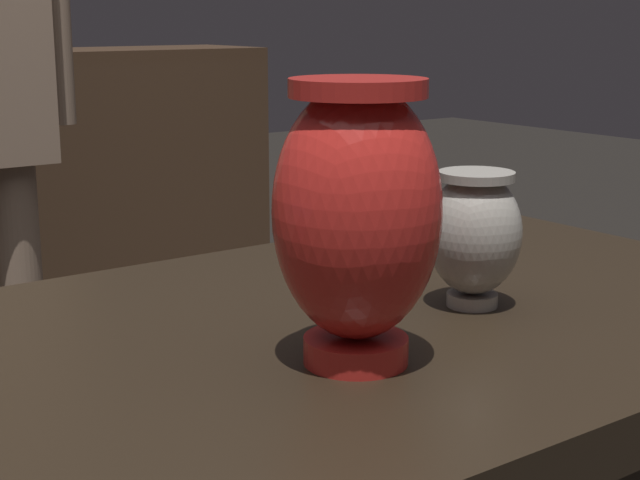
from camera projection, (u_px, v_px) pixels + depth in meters
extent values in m
cube|color=black|center=(287.00, 356.00, 0.94)|extent=(1.20, 0.64, 0.05)
cylinder|color=red|center=(356.00, 350.00, 0.85)|extent=(0.09, 0.09, 0.02)
ellipsoid|color=red|center=(357.00, 212.00, 0.82)|extent=(0.14, 0.14, 0.22)
cylinder|color=red|center=(358.00, 88.00, 0.80)|extent=(0.12, 0.12, 0.02)
cylinder|color=gray|center=(472.00, 299.00, 1.02)|extent=(0.05, 0.05, 0.01)
ellipsoid|color=gray|center=(474.00, 234.00, 1.00)|extent=(0.10, 0.10, 0.13)
cylinder|color=gray|center=(477.00, 176.00, 0.99)|extent=(0.08, 0.08, 0.01)
cylinder|color=#846B56|center=(22.00, 326.00, 2.28)|extent=(0.11, 0.11, 0.77)
cylinder|color=#846B56|center=(54.00, 7.00, 2.19)|extent=(0.07, 0.07, 0.52)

